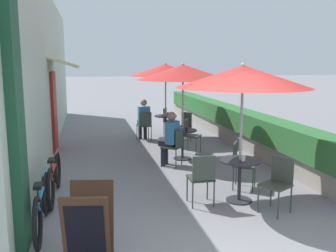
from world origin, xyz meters
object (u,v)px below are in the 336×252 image
(cafe_chair_mid_right, at_px, (175,144))
(bicycle_second, at_px, (54,178))
(cafe_chair_near_right, at_px, (241,161))
(patio_umbrella_mid, at_px, (183,72))
(cafe_chair_near_left, at_px, (278,180))
(patio_table_near, at_px, (240,173))
(seated_patron_far_right, at_px, (144,118))
(patio_table_far, at_px, (166,123))
(cafe_chair_far_back, at_px, (184,124))
(coffee_cup_far, at_px, (168,114))
(patio_umbrella_far, at_px, (166,70))
(coffee_cup_mid, at_px, (187,129))
(bicycle_leaning, at_px, (42,206))
(seated_patron_mid_right, at_px, (170,136))
(patio_umbrella_near, at_px, (243,77))
(coffee_cup_near, at_px, (243,158))
(menu_board, at_px, (89,228))
(cafe_chair_near_back, at_px, (202,176))
(cafe_chair_far_right, at_px, (145,124))
(cafe_chair_mid_left, at_px, (189,133))
(patio_table_mid, at_px, (183,139))
(cafe_chair_far_left, at_px, (168,119))

(cafe_chair_mid_right, bearing_deg, bicycle_second, 156.80)
(cafe_chair_near_right, xyz_separation_m, patio_umbrella_mid, (-0.52, 2.32, 1.60))
(cafe_chair_near_left, bearing_deg, patio_umbrella_mid, -18.98)
(patio_table_near, relative_size, seated_patron_far_right, 0.58)
(patio_table_far, bearing_deg, cafe_chair_near_left, -84.99)
(cafe_chair_far_back, bearing_deg, coffee_cup_far, -1.53)
(patio_umbrella_far, distance_m, bicycle_second, 5.77)
(cafe_chair_near_right, distance_m, coffee_cup_mid, 2.21)
(coffee_cup_mid, relative_size, patio_umbrella_far, 0.04)
(cafe_chair_near_right, bearing_deg, bicycle_leaning, -41.52)
(seated_patron_mid_right, distance_m, bicycle_leaning, 3.82)
(patio_umbrella_near, xyz_separation_m, cafe_chair_near_left, (0.40, -0.56, -1.60))
(cafe_chair_near_right, distance_m, bicycle_second, 3.38)
(cafe_chair_mid_right, bearing_deg, coffee_cup_far, 25.97)
(seated_patron_far_right, height_order, cafe_chair_far_back, seated_patron_far_right)
(patio_umbrella_mid, relative_size, bicycle_leaning, 1.31)
(coffee_cup_near, xyz_separation_m, coffee_cup_mid, (-0.21, 2.85, 0.00))
(patio_table_near, xyz_separation_m, menu_board, (-2.51, -1.57, -0.03))
(cafe_chair_near_back, bearing_deg, cafe_chair_far_right, 91.95)
(patio_umbrella_mid, relative_size, seated_patron_far_right, 1.87)
(cafe_chair_near_back, distance_m, cafe_chair_mid_left, 3.71)
(menu_board, bearing_deg, cafe_chair_mid_right, 73.73)
(coffee_cup_near, relative_size, coffee_cup_far, 1.00)
(patio_umbrella_far, height_order, coffee_cup_far, patio_umbrella_far)
(patio_table_mid, distance_m, cafe_chair_far_right, 2.44)
(patio_umbrella_far, distance_m, cafe_chair_far_left, 1.74)
(patio_umbrella_far, xyz_separation_m, cafe_chair_far_left, (0.23, 0.66, -1.60))
(cafe_chair_mid_right, height_order, bicycle_second, cafe_chair_mid_right)
(cafe_chair_mid_right, bearing_deg, patio_table_far, 27.39)
(bicycle_second, bearing_deg, patio_table_near, -13.48)
(bicycle_second, bearing_deg, seated_patron_mid_right, 34.71)
(bicycle_second, bearing_deg, cafe_chair_near_back, -18.94)
(cafe_chair_mid_left, xyz_separation_m, cafe_chair_mid_right, (-0.68, -1.21, 0.00))
(cafe_chair_near_left, distance_m, cafe_chair_near_right, 1.20)
(cafe_chair_mid_right, height_order, cafe_chair_far_right, same)
(seated_patron_mid_right, distance_m, menu_board, 4.40)
(coffee_cup_near, distance_m, cafe_chair_far_back, 5.02)
(patio_table_mid, bearing_deg, cafe_chair_near_right, -77.33)
(patio_table_near, height_order, menu_board, menu_board)
(patio_umbrella_far, distance_m, seated_patron_far_right, 1.58)
(patio_umbrella_mid, xyz_separation_m, cafe_chair_far_right, (-0.57, 2.37, -1.60))
(cafe_chair_near_back, bearing_deg, patio_table_mid, 82.15)
(patio_umbrella_mid, bearing_deg, patio_table_mid, 180.00)
(seated_patron_far_right, bearing_deg, patio_umbrella_mid, -81.59)
(cafe_chair_far_right, distance_m, cafe_chair_far_back, 1.20)
(cafe_chair_near_back, height_order, patio_umbrella_mid, patio_umbrella_mid)
(seated_patron_far_right, bearing_deg, bicycle_second, -120.95)
(cafe_chair_mid_left, height_order, seated_patron_mid_right, seated_patron_mid_right)
(cafe_chair_near_back, distance_m, patio_umbrella_far, 5.78)
(patio_table_mid, bearing_deg, cafe_chair_mid_right, -119.27)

